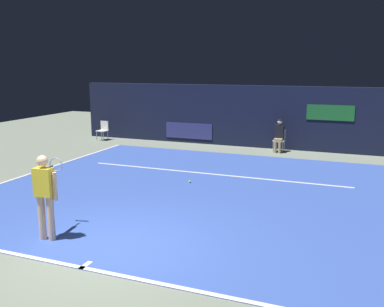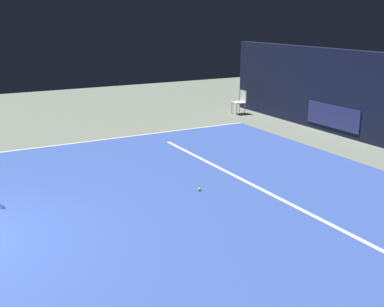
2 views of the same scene
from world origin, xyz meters
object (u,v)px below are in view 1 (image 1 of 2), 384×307
Objects in this scene: line_judge_on_chair at (279,135)px; courtside_chair_near at (103,129)px; tennis_ball at (190,182)px; tennis_player at (45,192)px.

line_judge_on_chair is 1.50× the size of courtside_chair_near.
line_judge_on_chair reaches higher than tennis_ball.
line_judge_on_chair reaches higher than courtside_chair_near.
courtside_chair_near is at bearing -178.90° from line_judge_on_chair.
tennis_ball is (6.53, -5.44, -0.46)m from courtside_chair_near.
tennis_player is 5.09m from tennis_ball.
line_judge_on_chair is 8.14m from courtside_chair_near.
tennis_player is 1.31× the size of line_judge_on_chair.
line_judge_on_chair is at bearing 73.95° from tennis_ball.
courtside_chair_near is 8.51m from tennis_ball.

